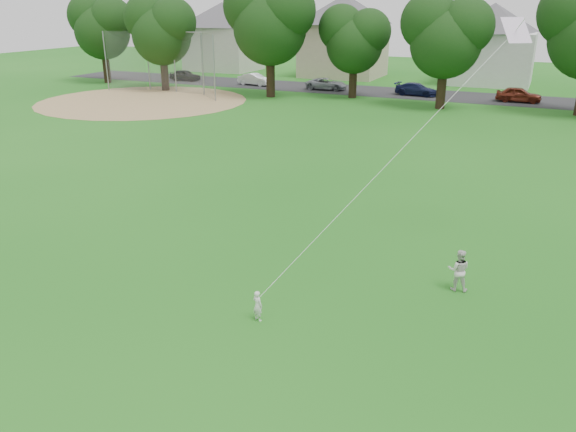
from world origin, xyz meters
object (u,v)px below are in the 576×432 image
at_px(toddler, 258,306).
at_px(kite, 398,153).
at_px(older_boy, 459,270).
at_px(baseball_backstop, 170,63).

distance_m(toddler, kite, 6.00).
height_order(toddler, older_boy, older_boy).
xyz_separation_m(older_boy, baseball_backstop, (-30.93, 29.00, 2.12)).
bearing_deg(toddler, older_boy, -119.63).
distance_m(toddler, baseball_backstop, 42.27).
height_order(older_boy, kite, kite).
xyz_separation_m(toddler, older_boy, (4.60, 3.99, 0.21)).
height_order(kite, baseball_backstop, kite).
xyz_separation_m(toddler, kite, (2.51, 4.19, 3.49)).
height_order(toddler, baseball_backstop, baseball_backstop).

